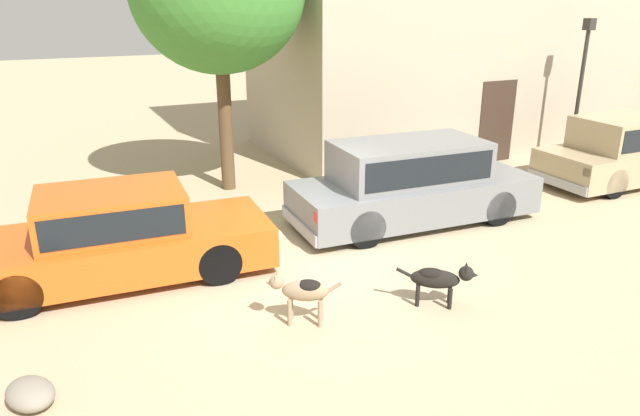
% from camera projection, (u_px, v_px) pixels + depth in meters
% --- Properties ---
extents(ground_plane, '(80.00, 80.00, 0.00)m').
position_uv_depth(ground_plane, '(301.00, 270.00, 9.18)').
color(ground_plane, tan).
extents(parked_sedan_nearest, '(4.76, 2.05, 1.39)m').
position_uv_depth(parked_sedan_nearest, '(117.00, 235.00, 8.71)').
color(parked_sedan_nearest, '#D15619').
rests_on(parked_sedan_nearest, ground_plane).
extents(parked_sedan_second, '(4.85, 2.00, 1.57)m').
position_uv_depth(parked_sedan_second, '(412.00, 181.00, 10.90)').
color(parked_sedan_second, slate).
rests_on(parked_sedan_second, ground_plane).
extents(parked_sedan_third, '(4.43, 1.79, 1.53)m').
position_uv_depth(parked_sedan_third, '(626.00, 150.00, 13.37)').
color(parked_sedan_third, tan).
rests_on(parked_sedan_third, ground_plane).
extents(stray_dog_spotted, '(0.90, 0.57, 0.71)m').
position_uv_depth(stray_dog_spotted, '(302.00, 290.00, 7.52)').
color(stray_dog_spotted, '#997F60').
rests_on(stray_dog_spotted, ground_plane).
extents(stray_dog_tan, '(0.95, 0.72, 0.65)m').
position_uv_depth(stray_dog_tan, '(439.00, 278.00, 7.98)').
color(stray_dog_tan, black).
rests_on(stray_dog_tan, ground_plane).
extents(street_lamp, '(0.22, 0.22, 3.60)m').
position_uv_depth(street_lamp, '(582.00, 72.00, 14.53)').
color(street_lamp, '#2D2B28').
rests_on(street_lamp, ground_plane).
extents(rubble_pile, '(0.66, 0.74, 0.28)m').
position_uv_depth(rubble_pile, '(30.00, 394.00, 6.06)').
color(rubble_pile, gray).
rests_on(rubble_pile, ground_plane).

